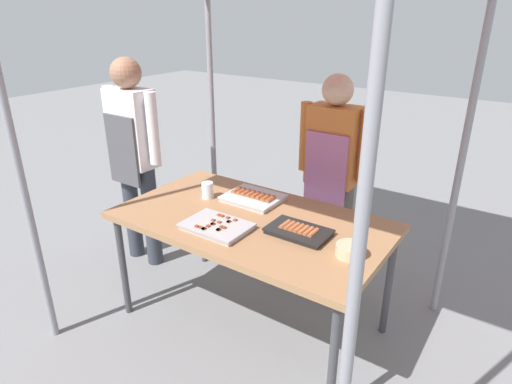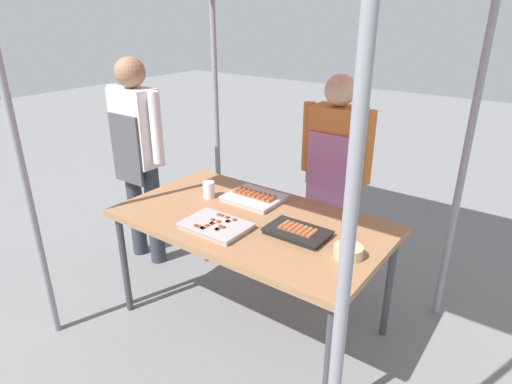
{
  "view_description": "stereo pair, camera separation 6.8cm",
  "coord_description": "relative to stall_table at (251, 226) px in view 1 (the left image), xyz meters",
  "views": [
    {
      "loc": [
        1.33,
        -1.89,
        1.89
      ],
      "look_at": [
        0.0,
        0.05,
        0.9
      ],
      "focal_mm": 30.65,
      "sensor_mm": 36.0,
      "label": 1
    },
    {
      "loc": [
        1.39,
        -1.85,
        1.89
      ],
      "look_at": [
        0.0,
        0.05,
        0.9
      ],
      "focal_mm": 30.65,
      "sensor_mm": 36.0,
      "label": 2
    }
  ],
  "objects": [
    {
      "name": "customer_nearby",
      "position": [
        -1.17,
        0.15,
        0.24
      ],
      "size": [
        0.52,
        0.23,
        1.59
      ],
      "color": "#333842",
      "rests_on": "ground"
    },
    {
      "name": "stall_table",
      "position": [
        0.0,
        0.0,
        0.0
      ],
      "size": [
        1.6,
        0.9,
        0.75
      ],
      "color": "#9E724C",
      "rests_on": "ground"
    },
    {
      "name": "condiment_bowl",
      "position": [
        0.65,
        -0.07,
        0.08
      ],
      "size": [
        0.15,
        0.15,
        0.06
      ],
      "primitive_type": "cylinder",
      "color": "#BFB28C",
      "rests_on": "stall_table"
    },
    {
      "name": "tray_meat_skewers",
      "position": [
        -0.08,
        -0.22,
        0.07
      ],
      "size": [
        0.37,
        0.26,
        0.04
      ],
      "color": "#ADADB2",
      "rests_on": "stall_table"
    },
    {
      "name": "vendor_woman",
      "position": [
        0.15,
        0.75,
        0.19
      ],
      "size": [
        0.52,
        0.22,
        1.51
      ],
      "rotation": [
        0.0,
        0.0,
        3.14
      ],
      "color": "#595147",
      "rests_on": "ground"
    },
    {
      "name": "drink_cup_near_edge",
      "position": [
        -0.41,
        0.09,
        0.11
      ],
      "size": [
        0.08,
        0.08,
        0.11
      ],
      "primitive_type": "cylinder",
      "color": "white",
      "rests_on": "stall_table"
    },
    {
      "name": "tray_grilled_sausages",
      "position": [
        0.33,
        -0.02,
        0.07
      ],
      "size": [
        0.34,
        0.21,
        0.05
      ],
      "color": "black",
      "rests_on": "stall_table"
    },
    {
      "name": "tray_pork_links",
      "position": [
        -0.14,
        0.22,
        0.07
      ],
      "size": [
        0.35,
        0.29,
        0.05
      ],
      "color": "silver",
      "rests_on": "stall_table"
    },
    {
      "name": "ground_plane",
      "position": [
        0.0,
        0.0,
        -0.7
      ],
      "size": [
        18.0,
        18.0,
        0.0
      ],
      "primitive_type": "plane",
      "color": "slate"
    }
  ]
}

